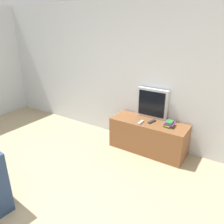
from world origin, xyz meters
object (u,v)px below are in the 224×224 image
remote_secondary (141,122)px  tv_stand (148,136)px  book_stack (169,124)px  television (152,103)px  remote_on_stand (152,122)px

remote_secondary → tv_stand: bearing=52.5°
book_stack → remote_secondary: size_ratio=1.20×
remote_secondary → television: bearing=82.8°
television → remote_secondary: 0.43m
television → remote_on_stand: size_ratio=3.04×
tv_stand → book_stack: bearing=1.2°
book_stack → remote_on_stand: (-0.31, -0.00, -0.03)m
television → remote_on_stand: bearing=-63.7°
remote_on_stand → remote_secondary: size_ratio=1.06×
remote_on_stand → tv_stand: bearing=-176.1°
television → tv_stand: bearing=-75.0°
tv_stand → remote_on_stand: 0.30m
tv_stand → remote_on_stand: size_ratio=7.16×
book_stack → remote_secondary: 0.48m
television → remote_secondary: size_ratio=3.22×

